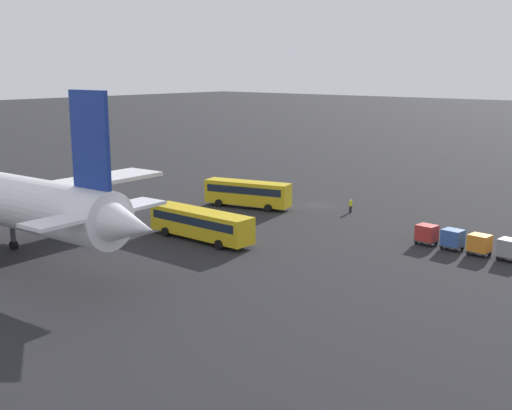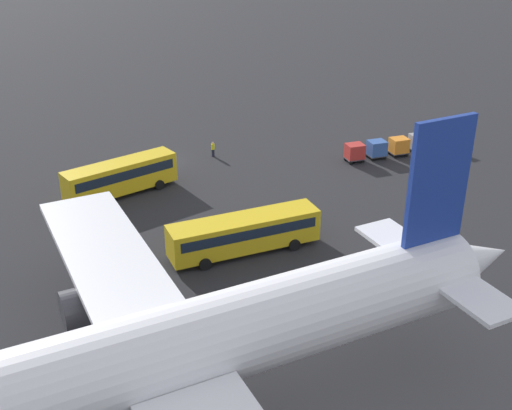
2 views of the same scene
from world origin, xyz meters
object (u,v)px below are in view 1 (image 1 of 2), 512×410
Objects in this scene: shuttle_bus_far at (201,222)px; worker_person at (351,206)px; cargo_cart_orange at (480,244)px; cargo_cart_red at (427,233)px; cargo_cart_blue at (453,238)px; cargo_cart_grey at (510,248)px; shuttle_bus_near at (248,192)px.

worker_person is at bearing -102.86° from shuttle_bus_far.
cargo_cart_orange is 5.61m from cargo_cart_red.
cargo_cart_blue is at bearing 177.97° from cargo_cart_red.
cargo_cart_orange is at bearing 175.40° from cargo_cart_blue.
cargo_cart_grey reaches higher than worker_person.
cargo_cart_grey and cargo_cart_red have the same top height.
cargo_cart_orange is at bearing -151.31° from shuttle_bus_far.
shuttle_bus_near is 16.76m from shuttle_bus_far.
cargo_cart_red reaches higher than worker_person.
shuttle_bus_near reaches higher than cargo_cart_grey.
cargo_cart_orange reaches higher than worker_person.
cargo_cart_orange is (-19.49, 8.01, 0.32)m from worker_person.
cargo_cart_red is at bearing 161.39° from shuttle_bus_near.
worker_person is at bearing -28.95° from cargo_cart_red.
cargo_cart_blue is (-16.69, 7.78, 0.32)m from worker_person.
worker_person is (-11.75, -6.04, -1.15)m from shuttle_bus_near.
cargo_cart_blue is 1.00× the size of cargo_cart_red.
shuttle_bus_near reaches higher than cargo_cart_red.
cargo_cart_orange is at bearing 3.25° from cargo_cart_grey.
cargo_cart_red is (-13.89, 7.68, 0.32)m from worker_person.
shuttle_bus_near reaches higher than cargo_cart_blue.
cargo_cart_grey and cargo_cart_orange have the same top height.
worker_person is 23.63m from cargo_cart_grey.
worker_person is 15.88m from cargo_cart_red.
cargo_cart_orange is 2.81m from cargo_cart_blue.
shuttle_bus_far is 25.48m from cargo_cart_blue.
worker_person is 21.07m from cargo_cart_orange.
cargo_cart_blue is (5.60, -0.07, 0.00)m from cargo_cart_grey.
worker_person is 0.82× the size of cargo_cart_red.
shuttle_bus_near is 5.49× the size of cargo_cart_grey.
cargo_cart_grey is 8.40m from cargo_cart_red.
cargo_cart_blue is at bearing -0.68° from cargo_cart_grey.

